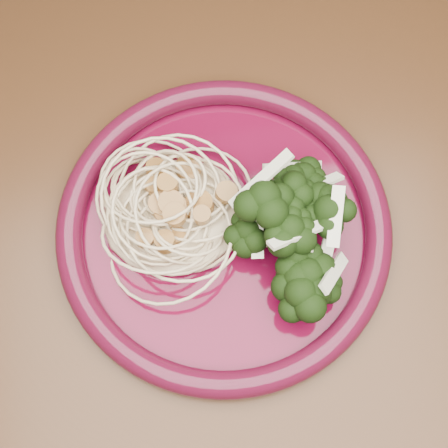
% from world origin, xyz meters
% --- Properties ---
extents(dining_table, '(1.20, 0.80, 0.75)m').
position_xyz_m(dining_table, '(0.00, 0.00, 0.65)').
color(dining_table, '#472814').
rests_on(dining_table, ground).
extents(dinner_plate, '(0.41, 0.41, 0.03)m').
position_xyz_m(dinner_plate, '(0.12, -0.00, 0.76)').
color(dinner_plate, '#4D061D').
rests_on(dinner_plate, dining_table).
extents(spaghetti_pile, '(0.17, 0.16, 0.03)m').
position_xyz_m(spaghetti_pile, '(0.07, 0.02, 0.77)').
color(spaghetti_pile, beige).
rests_on(spaghetti_pile, dinner_plate).
extents(scallop_cluster, '(0.16, 0.16, 0.04)m').
position_xyz_m(scallop_cluster, '(0.07, 0.02, 0.81)').
color(scallop_cluster, '#A37337').
rests_on(scallop_cluster, spaghetti_pile).
extents(broccoli_pile, '(0.16, 0.19, 0.06)m').
position_xyz_m(broccoli_pile, '(0.17, -0.03, 0.79)').
color(broccoli_pile, black).
rests_on(broccoli_pile, dinner_plate).
extents(onion_garnish, '(0.11, 0.13, 0.06)m').
position_xyz_m(onion_garnish, '(0.17, -0.03, 0.82)').
color(onion_garnish, beige).
rests_on(onion_garnish, broccoli_pile).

